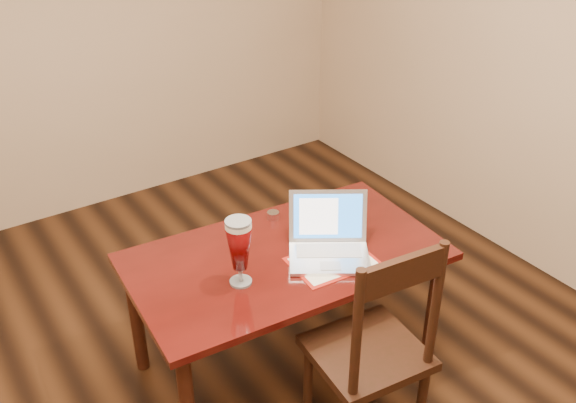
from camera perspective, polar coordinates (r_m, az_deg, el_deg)
room_shell at (r=1.96m, az=-6.29°, el=12.18°), size 4.51×5.01×2.71m
dining_table at (r=2.99m, az=-0.23°, el=-5.74°), size 1.49×0.91×0.99m
dining_chair at (r=2.74m, az=7.51°, el=-13.08°), size 0.49×0.47×1.06m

